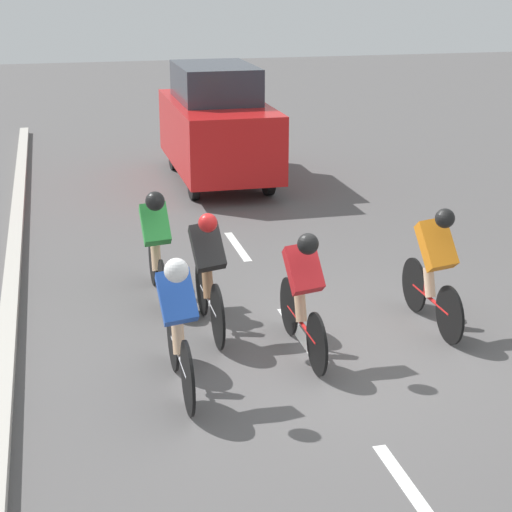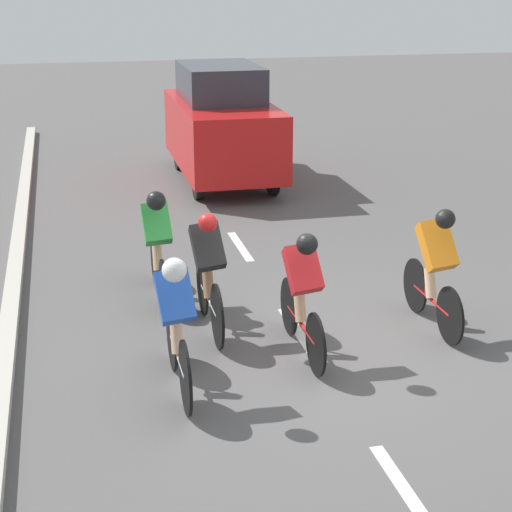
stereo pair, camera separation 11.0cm
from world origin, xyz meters
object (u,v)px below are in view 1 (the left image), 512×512
object	(u,v)px
cyclist_red	(303,289)
cyclist_black	(208,270)
support_car	(217,125)
cyclist_green	(156,241)
cyclist_blue	(178,320)
cyclist_orange	(435,264)

from	to	relation	value
cyclist_red	cyclist_black	size ratio (longest dim) A/B	1.00
cyclist_black	support_car	distance (m)	7.19
cyclist_green	cyclist_red	bearing A→B (deg)	123.15
cyclist_black	support_car	world-z (taller)	support_car
cyclist_blue	support_car	size ratio (longest dim) A/B	0.43
cyclist_orange	support_car	bearing A→B (deg)	-82.42
cyclist_orange	support_car	size ratio (longest dim) A/B	0.41
cyclist_green	cyclist_blue	world-z (taller)	cyclist_blue
cyclist_green	cyclist_orange	bearing A→B (deg)	150.89
cyclist_red	support_car	xyz separation A→B (m)	(-0.63, -7.86, 0.34)
cyclist_orange	support_car	distance (m)	7.59
cyclist_orange	cyclist_black	xyz separation A→B (m)	(2.49, -0.49, -0.03)
cyclist_green	cyclist_black	distance (m)	1.22
cyclist_green	support_car	xyz separation A→B (m)	(-1.92, -5.89, 0.32)
cyclist_green	cyclist_blue	xyz separation A→B (m)	(0.11, 2.51, -0.00)
cyclist_black	cyclist_red	bearing A→B (deg)	135.70
cyclist_orange	cyclist_blue	world-z (taller)	cyclist_orange
cyclist_blue	cyclist_red	bearing A→B (deg)	-158.90
cyclist_blue	support_car	bearing A→B (deg)	-103.59
cyclist_orange	cyclist_green	xyz separation A→B (m)	(2.92, -1.63, -0.02)
cyclist_green	cyclist_black	size ratio (longest dim) A/B	0.95
cyclist_blue	cyclist_orange	bearing A→B (deg)	-163.79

